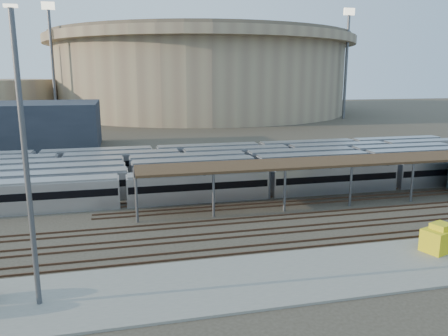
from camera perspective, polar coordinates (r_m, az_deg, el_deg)
ground at (r=48.94m, az=-1.71°, el=-6.86°), size 420.00×420.00×0.00m
apron at (r=34.49m, az=-4.92°, el=-15.25°), size 50.00×9.00×0.20m
subway_trains at (r=65.44m, az=-10.56°, el=-0.53°), size 121.56×23.90×3.60m
inspection_shed at (r=59.42m, az=18.69°, el=0.89°), size 60.30×6.00×5.30m
empty_tracks at (r=44.31m, az=-0.38°, el=-8.81°), size 170.00×9.62×0.18m
stadium at (r=188.46m, az=-2.93°, el=12.32°), size 124.00×124.00×32.50m
floodlight_0 at (r=156.77m, az=-21.52°, el=13.07°), size 4.00×1.00×38.40m
floodlight_2 at (r=165.60m, az=15.70°, el=13.37°), size 4.00×1.00×38.40m
floodlight_3 at (r=205.38m, az=-13.91°, el=13.14°), size 4.00×1.00×38.40m
yard_light_pole at (r=31.32m, az=-24.46°, el=0.55°), size 0.80×0.36×19.91m
yellow_equipment at (r=44.74m, az=26.38°, el=-8.37°), size 3.76×2.98×2.05m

